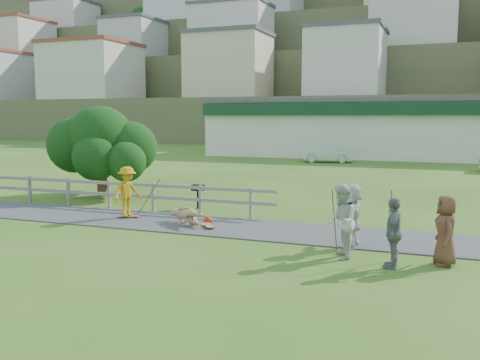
% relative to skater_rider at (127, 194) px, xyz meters
% --- Properties ---
extents(ground, '(260.00, 260.00, 0.00)m').
position_rel_skater_rider_xyz_m(ground, '(2.06, -1.59, -0.89)').
color(ground, '#2E5317').
rests_on(ground, ground).
extents(path, '(34.00, 3.00, 0.04)m').
position_rel_skater_rider_xyz_m(path, '(2.06, -0.09, -0.87)').
color(path, '#39383B').
rests_on(path, ground).
extents(fence, '(15.05, 0.10, 1.10)m').
position_rel_skater_rider_xyz_m(fence, '(-2.56, 1.71, -0.17)').
color(fence, '#67635B').
rests_on(fence, ground).
extents(strip_mall, '(32.50, 10.75, 5.10)m').
position_rel_skater_rider_xyz_m(strip_mall, '(6.06, 33.35, 1.69)').
color(strip_mall, beige).
rests_on(strip_mall, ground).
extents(hillside, '(220.00, 67.00, 47.50)m').
position_rel_skater_rider_xyz_m(hillside, '(2.06, 89.72, 13.53)').
color(hillside, '#535C36').
rests_on(hillside, ground).
extents(skater_rider, '(1.00, 1.30, 1.78)m').
position_rel_skater_rider_xyz_m(skater_rider, '(0.00, 0.00, 0.00)').
color(skater_rider, '#B98511').
rests_on(skater_rider, ground).
extents(skater_fallen, '(1.36, 1.74, 0.66)m').
position_rel_skater_rider_xyz_m(skater_fallen, '(2.52, -0.29, -0.56)').
color(skater_fallen, '#A5805B').
rests_on(skater_fallen, ground).
extents(spectator_a, '(0.97, 1.11, 1.92)m').
position_rel_skater_rider_xyz_m(spectator_a, '(8.07, -2.61, 0.07)').
color(spectator_a, '#BABAB6').
rests_on(spectator_a, ground).
extents(spectator_b, '(0.45, 1.02, 1.72)m').
position_rel_skater_rider_xyz_m(spectator_b, '(9.41, -3.02, -0.03)').
color(spectator_b, slate).
rests_on(spectator_b, ground).
extents(spectator_c, '(0.73, 0.96, 1.74)m').
position_rel_skater_rider_xyz_m(spectator_c, '(10.58, -2.33, -0.02)').
color(spectator_c, brown).
rests_on(spectator_c, ground).
extents(spectator_d, '(0.66, 1.71, 1.81)m').
position_rel_skater_rider_xyz_m(spectator_d, '(8.15, -1.37, 0.02)').
color(spectator_d, silver).
rests_on(spectator_d, ground).
extents(car_silver, '(4.17, 2.25, 1.30)m').
position_rel_skater_rider_xyz_m(car_silver, '(1.89, 25.55, -0.24)').
color(car_silver, silver).
rests_on(car_silver, ground).
extents(tree, '(4.85, 4.85, 3.44)m').
position_rel_skater_rider_xyz_m(tree, '(-4.13, 4.33, 0.83)').
color(tree, black).
rests_on(tree, ground).
extents(bbq, '(0.46, 0.36, 0.96)m').
position_rel_skater_rider_xyz_m(bbq, '(1.45, 2.78, -0.41)').
color(bbq, black).
rests_on(bbq, ground).
extents(longboard_rider, '(0.81, 0.53, 0.09)m').
position_rel_skater_rider_xyz_m(longboard_rider, '(0.00, 0.00, -0.84)').
color(longboard_rider, olive).
rests_on(longboard_rider, ground).
extents(longboard_fallen, '(0.77, 0.95, 0.11)m').
position_rel_skater_rider_xyz_m(longboard_fallen, '(3.32, -0.39, -0.83)').
color(longboard_fallen, olive).
rests_on(longboard_fallen, ground).
extents(helmet, '(0.30, 0.30, 0.30)m').
position_rel_skater_rider_xyz_m(helmet, '(3.12, 0.06, -0.74)').
color(helmet, '#A12611').
rests_on(helmet, ground).
extents(pole_rider, '(0.03, 0.03, 1.75)m').
position_rel_skater_rider_xyz_m(pole_rider, '(0.60, 0.40, -0.01)').
color(pole_rider, brown).
rests_on(pole_rider, ground).
extents(pole_spec_left, '(0.03, 0.03, 1.73)m').
position_rel_skater_rider_xyz_m(pole_spec_left, '(7.83, -2.23, -0.02)').
color(pole_spec_left, brown).
rests_on(pole_spec_left, ground).
extents(pole_spec_right, '(0.03, 0.03, 1.81)m').
position_rel_skater_rider_xyz_m(pole_spec_right, '(9.31, -2.45, 0.02)').
color(pole_spec_right, brown).
rests_on(pole_spec_right, ground).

